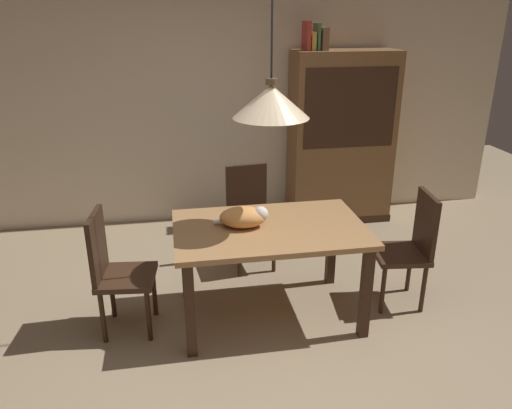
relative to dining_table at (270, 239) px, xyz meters
name	(u,v)px	position (x,y,z in m)	size (l,w,h in m)	color
ground	(268,360)	(-0.11, -0.54, -0.65)	(10.00, 10.00, 0.00)	#998466
back_wall	(221,88)	(-0.11, 2.11, 0.80)	(6.40, 0.10, 2.90)	beige
dining_table	(270,239)	(0.00, 0.00, 0.00)	(1.40, 0.90, 0.75)	#A87A4C
chair_left_side	(115,268)	(-1.13, 0.01, -0.14)	(0.44, 0.44, 0.93)	#382316
chair_far_back	(249,212)	(-0.01, 0.88, -0.14)	(0.44, 0.44, 0.93)	#382316
chair_right_side	(410,245)	(1.13, -0.01, -0.14)	(0.44, 0.44, 0.93)	#382316
cat_sleeping	(244,217)	(-0.18, 0.03, 0.18)	(0.39, 0.26, 0.16)	#E59951
pendant_lamp	(271,101)	(0.00, 0.00, 1.01)	(0.52, 0.52, 1.30)	beige
hutch_bookcase	(341,142)	(1.15, 1.77, 0.24)	(1.12, 0.45, 1.85)	brown
book_red_tall	(306,36)	(0.72, 1.78, 1.34)	(0.04, 0.22, 0.28)	#B73833
book_yellow_short	(312,41)	(0.77, 1.78, 1.29)	(0.04, 0.20, 0.18)	gold
book_green_slim	(317,37)	(0.83, 1.78, 1.33)	(0.03, 0.20, 0.26)	#427A4C
book_brown_thick	(323,39)	(0.89, 1.78, 1.31)	(0.06, 0.24, 0.22)	brown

